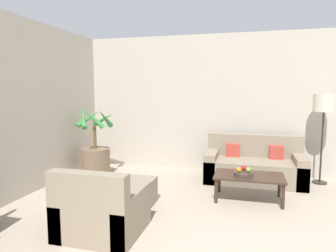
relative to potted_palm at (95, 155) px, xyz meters
The scene contains 11 objects.
wall_back 3.15m from the potted_palm, 17.81° to the left, with size 8.24×0.06×2.70m.
potted_palm is the anchor object (origin of this frame).
sofa_loveseat 2.95m from the potted_palm, ahead, with size 1.69×0.80×0.80m.
floor_lamp 4.18m from the potted_palm, ahead, with size 0.35×0.35×1.56m.
coffee_table 2.90m from the potted_palm, 12.42° to the right, with size 1.00×0.57×0.38m.
fruit_bowl 2.84m from the potted_palm, 14.10° to the right, with size 0.27×0.27×0.06m.
apple_red 2.83m from the potted_palm, 12.46° to the right, with size 0.07×0.07×0.07m.
apple_green 2.91m from the potted_palm, 13.81° to the right, with size 0.08×0.08×0.08m.
orange_fruit 2.79m from the potted_palm, 14.99° to the right, with size 0.07×0.07×0.07m.
armchair 2.47m from the potted_palm, 60.07° to the right, with size 0.87×0.81×0.79m.
ottoman 1.79m from the potted_palm, 45.16° to the right, with size 0.58×0.55×0.37m.
Camera 1 is at (-0.07, -0.29, 1.61)m, focal length 32.00 mm.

